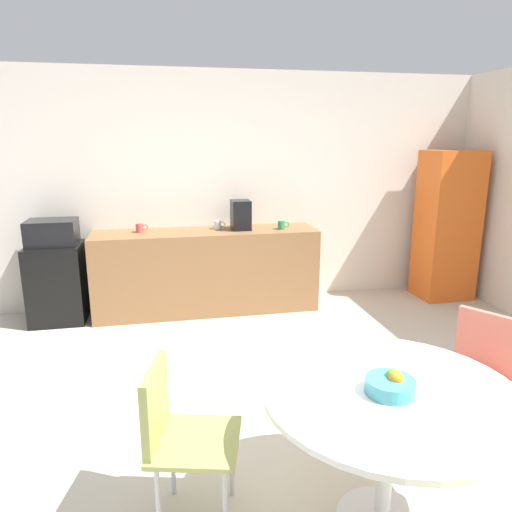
# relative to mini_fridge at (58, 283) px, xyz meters

# --- Properties ---
(ground_plane) EXTENTS (6.00, 6.00, 0.00)m
(ground_plane) POSITION_rel_mini_fridge_xyz_m (1.84, -2.65, -0.41)
(ground_plane) COLOR beige
(wall_back) EXTENTS (6.00, 0.10, 2.60)m
(wall_back) POSITION_rel_mini_fridge_xyz_m (1.84, 0.35, 0.89)
(wall_back) COLOR silver
(wall_back) RESTS_ON ground_plane
(counter_block) EXTENTS (2.41, 0.60, 0.90)m
(counter_block) POSITION_rel_mini_fridge_xyz_m (1.56, 0.00, 0.04)
(counter_block) COLOR brown
(counter_block) RESTS_ON ground_plane
(mini_fridge) EXTENTS (0.54, 0.54, 0.81)m
(mini_fridge) POSITION_rel_mini_fridge_xyz_m (0.00, 0.00, 0.00)
(mini_fridge) COLOR black
(mini_fridge) RESTS_ON ground_plane
(microwave) EXTENTS (0.48, 0.38, 0.26)m
(microwave) POSITION_rel_mini_fridge_xyz_m (0.00, 0.00, 0.54)
(microwave) COLOR black
(microwave) RESTS_ON mini_fridge
(locker_cabinet) EXTENTS (0.60, 0.50, 1.74)m
(locker_cabinet) POSITION_rel_mini_fridge_xyz_m (4.39, -0.10, 0.46)
(locker_cabinet) COLOR orange
(locker_cabinet) RESTS_ON ground_plane
(round_table) EXTENTS (1.20, 1.20, 0.74)m
(round_table) POSITION_rel_mini_fridge_xyz_m (2.09, -3.22, 0.21)
(round_table) COLOR silver
(round_table) RESTS_ON ground_plane
(chair_coral) EXTENTS (0.58, 0.58, 0.83)m
(chair_coral) POSITION_rel_mini_fridge_xyz_m (2.97, -2.69, 0.12)
(chair_coral) COLOR silver
(chair_coral) RESTS_ON ground_plane
(chair_olive) EXTENTS (0.51, 0.51, 0.83)m
(chair_olive) POSITION_rel_mini_fridge_xyz_m (1.11, -2.97, 0.12)
(chair_olive) COLOR silver
(chair_olive) RESTS_ON ground_plane
(fruit_bowl) EXTENTS (0.23, 0.23, 0.11)m
(fruit_bowl) POSITION_rel_mini_fridge_xyz_m (2.08, -3.25, 0.38)
(fruit_bowl) COLOR teal
(fruit_bowl) RESTS_ON round_table
(mug_white) EXTENTS (0.13, 0.08, 0.09)m
(mug_white) POSITION_rel_mini_fridge_xyz_m (2.39, -0.08, 0.54)
(mug_white) COLOR #338C59
(mug_white) RESTS_ON counter_block
(mug_green) EXTENTS (0.13, 0.08, 0.09)m
(mug_green) POSITION_rel_mini_fridge_xyz_m (0.87, 0.05, 0.54)
(mug_green) COLOR #D84C4C
(mug_green) RESTS_ON counter_block
(mug_red) EXTENTS (0.13, 0.08, 0.09)m
(mug_red) POSITION_rel_mini_fridge_xyz_m (1.70, 0.07, 0.54)
(mug_red) COLOR white
(mug_red) RESTS_ON counter_block
(coffee_maker) EXTENTS (0.20, 0.24, 0.32)m
(coffee_maker) POSITION_rel_mini_fridge_xyz_m (1.94, 0.00, 0.65)
(coffee_maker) COLOR black
(coffee_maker) RESTS_ON counter_block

